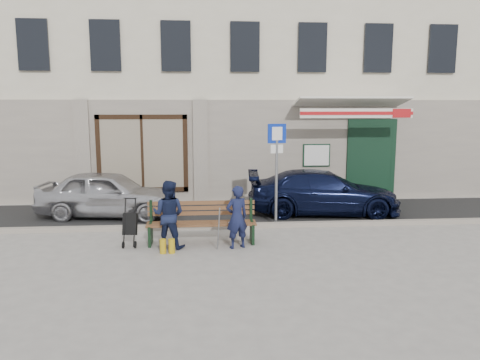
{
  "coord_description": "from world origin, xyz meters",
  "views": [
    {
      "loc": [
        -1.35,
        -9.78,
        3.01
      ],
      "look_at": [
        -0.42,
        1.6,
        1.2
      ],
      "focal_mm": 35.0,
      "sensor_mm": 36.0,
      "label": 1
    }
  ],
  "objects": [
    {
      "name": "building",
      "position": [
        0.01,
        8.45,
        4.97
      ],
      "size": [
        20.0,
        8.27,
        10.0
      ],
      "color": "beige",
      "rests_on": "ground"
    },
    {
      "name": "man",
      "position": [
        -0.63,
        -0.12,
        0.68
      ],
      "size": [
        0.58,
        0.48,
        1.35
      ],
      "primitive_type": "imported",
      "rotation": [
        0.0,
        0.0,
        3.51
      ],
      "color": "#161B3D",
      "rests_on": "ground"
    },
    {
      "name": "stroller",
      "position": [
        -2.93,
        0.24,
        0.46
      ],
      "size": [
        0.32,
        0.44,
        1.03
      ],
      "rotation": [
        0.0,
        0.0,
        -0.09
      ],
      "color": "black",
      "rests_on": "ground"
    },
    {
      "name": "parking_sign",
      "position": [
        0.5,
        1.68,
        1.72
      ],
      "size": [
        0.47,
        0.13,
        2.58
      ],
      "rotation": [
        0.0,
        0.0,
        0.22
      ],
      "color": "gray",
      "rests_on": "ground"
    },
    {
      "name": "car_silver",
      "position": [
        -3.93,
        3.02,
        0.64
      ],
      "size": [
        3.92,
        1.97,
        1.28
      ],
      "primitive_type": "imported",
      "rotation": [
        0.0,
        0.0,
        1.45
      ],
      "color": "silver",
      "rests_on": "ground"
    },
    {
      "name": "curb",
      "position": [
        0.0,
        1.5,
        0.06
      ],
      "size": [
        60.0,
        0.18,
        0.12
      ],
      "primitive_type": "cube",
      "color": "#9E9384",
      "rests_on": "ground"
    },
    {
      "name": "asphalt_lane",
      "position": [
        0.0,
        3.1,
        0.01
      ],
      "size": [
        60.0,
        3.2,
        0.01
      ],
      "primitive_type": "cube",
      "color": "#282828",
      "rests_on": "ground"
    },
    {
      "name": "car_navy",
      "position": [
        2.03,
        2.89,
        0.61
      ],
      "size": [
        4.36,
        2.09,
        1.23
      ],
      "primitive_type": "imported",
      "rotation": [
        0.0,
        0.0,
        1.48
      ],
      "color": "black",
      "rests_on": "ground"
    },
    {
      "name": "bench",
      "position": [
        -1.43,
        0.29,
        0.46
      ],
      "size": [
        2.4,
        1.17,
        0.98
      ],
      "color": "brown",
      "rests_on": "ground"
    },
    {
      "name": "woman",
      "position": [
        -2.08,
        0.02,
        0.73
      ],
      "size": [
        0.84,
        0.73,
        1.46
      ],
      "primitive_type": "imported",
      "rotation": [
        0.0,
        0.0,
        2.85
      ],
      "color": "#141C39",
      "rests_on": "ground"
    },
    {
      "name": "ground",
      "position": [
        0.0,
        0.0,
        0.0
      ],
      "size": [
        80.0,
        80.0,
        0.0
      ],
      "primitive_type": "plane",
      "color": "#9E9991",
      "rests_on": "ground"
    }
  ]
}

